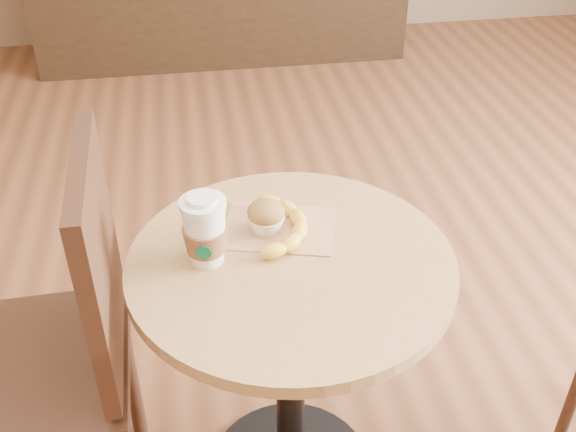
# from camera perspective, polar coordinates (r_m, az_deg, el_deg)

# --- Properties ---
(cafe_table) EXTENTS (0.69, 0.69, 0.75)m
(cafe_table) POSITION_cam_1_polar(r_m,az_deg,el_deg) (1.55, 0.24, -10.01)
(cafe_table) COLOR black
(cafe_table) RESTS_ON ground
(chair_left) EXTENTS (0.46, 0.46, 1.01)m
(chair_left) POSITION_cam_1_polar(r_m,az_deg,el_deg) (1.57, -19.15, -10.46)
(chair_left) COLOR #371F13
(chair_left) RESTS_ON ground
(kraft_bag) EXTENTS (0.28, 0.24, 0.00)m
(kraft_bag) POSITION_cam_1_polar(r_m,az_deg,el_deg) (1.48, -0.79, -1.03)
(kraft_bag) COLOR #AE7B54
(kraft_bag) RESTS_ON cafe_table
(coffee_cup) EXTENTS (0.09, 0.10, 0.16)m
(coffee_cup) POSITION_cam_1_polar(r_m,az_deg,el_deg) (1.36, -7.04, -1.40)
(coffee_cup) COLOR white
(coffee_cup) RESTS_ON cafe_table
(muffin) EXTENTS (0.08, 0.08, 0.07)m
(muffin) POSITION_cam_1_polar(r_m,az_deg,el_deg) (1.45, -1.88, -0.05)
(muffin) COLOR white
(muffin) RESTS_ON kraft_bag
(banana) EXTENTS (0.17, 0.26, 0.03)m
(banana) POSITION_cam_1_polar(r_m,az_deg,el_deg) (1.46, -0.36, -0.71)
(banana) COLOR gold
(banana) RESTS_ON kraft_bag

